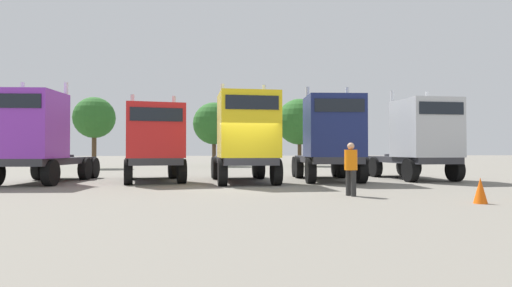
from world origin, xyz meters
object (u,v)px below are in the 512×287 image
at_px(semi_truck_navy, 330,138).
at_px(semi_truck_silver, 419,138).
at_px(semi_truck_red, 154,142).
at_px(semi_truck_purple, 36,137).
at_px(semi_truck_yellow, 246,137).
at_px(visitor_in_hivis, 351,165).
at_px(traffic_cone_mid, 480,190).

relative_size(semi_truck_navy, semi_truck_silver, 1.01).
height_order(semi_truck_navy, semi_truck_silver, semi_truck_navy).
distance_m(semi_truck_red, semi_truck_silver, 12.53).
bearing_deg(semi_truck_navy, semi_truck_purple, -86.07).
height_order(semi_truck_yellow, visitor_in_hivis, semi_truck_yellow).
bearing_deg(semi_truck_navy, traffic_cone_mid, 16.08).
relative_size(semi_truck_purple, semi_truck_red, 1.05).
relative_size(semi_truck_purple, visitor_in_hivis, 3.76).
distance_m(semi_truck_red, traffic_cone_mid, 13.07).
height_order(visitor_in_hivis, traffic_cone_mid, visitor_in_hivis).
bearing_deg(visitor_in_hivis, semi_truck_yellow, -77.82).
bearing_deg(semi_truck_red, semi_truck_yellow, 64.14).
xyz_separation_m(semi_truck_navy, visitor_in_hivis, (-1.28, -5.89, -1.02)).
height_order(semi_truck_silver, traffic_cone_mid, semi_truck_silver).
xyz_separation_m(semi_truck_red, semi_truck_silver, (12.52, -0.42, 0.18)).
bearing_deg(semi_truck_yellow, semi_truck_navy, 95.63).
bearing_deg(visitor_in_hivis, semi_truck_navy, -116.37).
xyz_separation_m(semi_truck_yellow, visitor_in_hivis, (2.68, -5.43, -1.04)).
height_order(semi_truck_purple, semi_truck_yellow, semi_truck_purple).
xyz_separation_m(semi_truck_red, semi_truck_navy, (7.96, -0.77, 0.16)).
bearing_deg(semi_truck_yellow, semi_truck_silver, 94.45).
bearing_deg(semi_truck_navy, semi_truck_yellow, -77.57).
bearing_deg(semi_truck_yellow, visitor_in_hivis, 25.29).
height_order(semi_truck_purple, traffic_cone_mid, semi_truck_purple).
distance_m(semi_truck_purple, traffic_cone_mid, 16.76).
bearing_deg(semi_truck_purple, semi_truck_red, 100.11).
relative_size(semi_truck_navy, traffic_cone_mid, 8.69).
xyz_separation_m(semi_truck_silver, traffic_cone_mid, (-3.08, -8.50, -1.65)).
height_order(semi_truck_purple, semi_truck_silver, semi_truck_purple).
xyz_separation_m(semi_truck_purple, traffic_cone_mid, (14.31, -8.56, -1.64)).
relative_size(semi_truck_red, traffic_cone_mid, 8.55).
distance_m(semi_truck_purple, visitor_in_hivis, 13.20).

